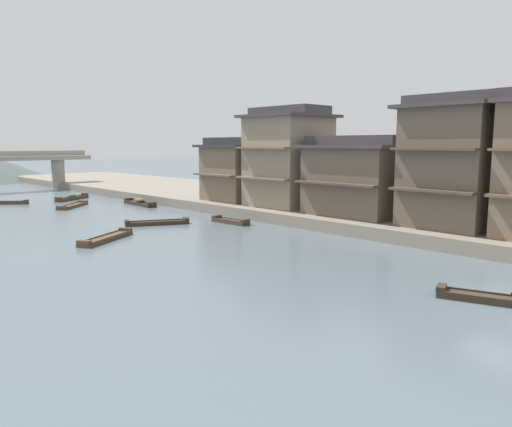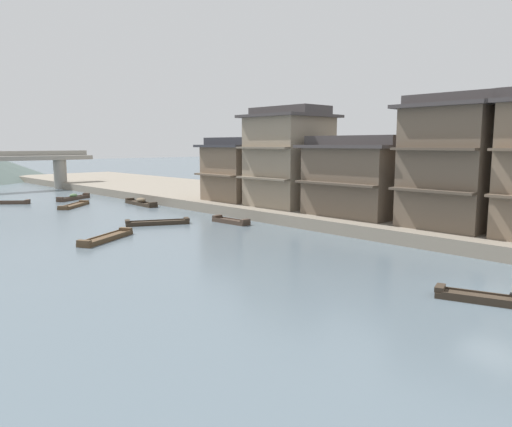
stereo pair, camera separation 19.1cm
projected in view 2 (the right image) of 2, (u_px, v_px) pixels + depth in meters
ground_plane at (494, 298)px, 20.50m from camera, size 400.00×400.00×0.00m
riverbank_right at (265, 200)px, 52.73m from camera, size 18.00×110.00×0.91m
boat_foreground_poled at (492, 299)px, 19.84m from camera, size 2.27×4.38×0.46m
boat_moored_nearest at (141, 203)px, 51.80m from camera, size 1.26×5.54×0.79m
boat_moored_second at (5, 203)px, 52.83m from camera, size 4.40×3.84×0.47m
boat_moored_third at (106, 238)px, 32.86m from camera, size 4.93×3.46×0.46m
boat_moored_far at (74, 206)px, 50.39m from camera, size 4.53×4.26×0.40m
boat_midriver_drifting at (74, 198)px, 56.85m from camera, size 4.82×3.28×0.71m
boat_midriver_upstream at (231, 221)px, 39.92m from camera, size 1.16×3.71×0.50m
boat_upstream_distant at (158, 223)px, 39.31m from camera, size 4.97×3.17×0.46m
house_waterfront_second at (455, 162)px, 32.43m from camera, size 6.95×6.41×8.74m
house_waterfront_tall at (354, 177)px, 37.59m from camera, size 5.43×8.07×6.14m
house_waterfront_narrow at (289, 158)px, 43.54m from camera, size 7.10×6.84×8.74m
house_waterfront_far at (234, 170)px, 47.88m from camera, size 5.38×6.44×6.14m
stone_bridge at (10, 166)px, 66.33m from camera, size 22.58×2.40×5.48m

